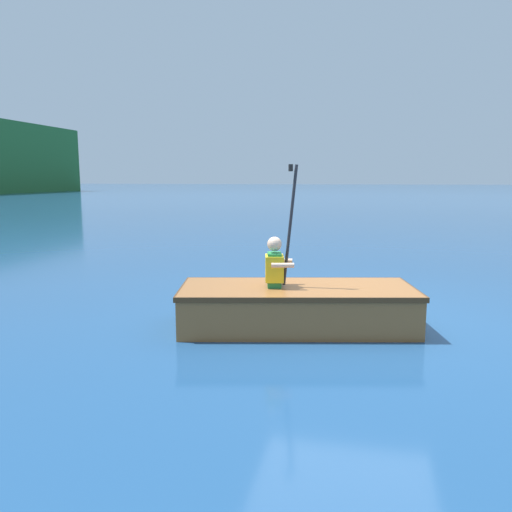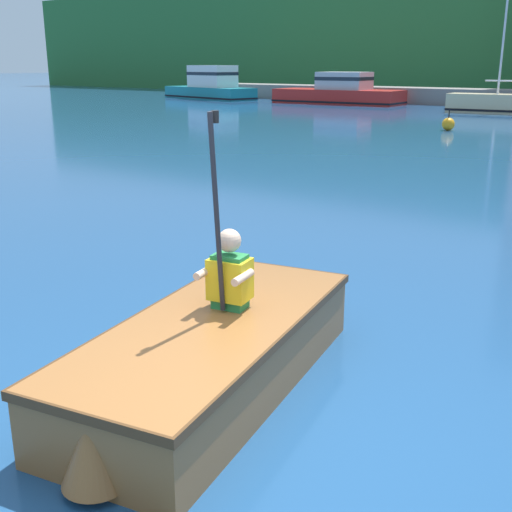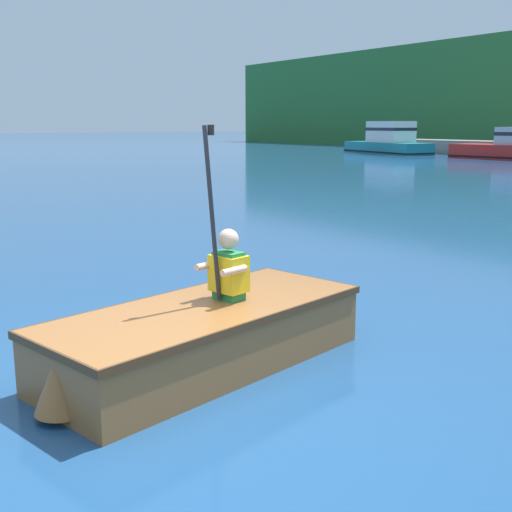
% 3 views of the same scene
% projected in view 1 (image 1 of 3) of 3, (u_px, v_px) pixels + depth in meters
% --- Properties ---
extents(ground_plane, '(300.00, 300.00, 0.00)m').
position_uv_depth(ground_plane, '(349.00, 317.00, 6.46)').
color(ground_plane, navy).
extents(rowboat_foreground, '(1.68, 2.96, 0.50)m').
position_uv_depth(rowboat_foreground, '(301.00, 305.00, 5.93)').
color(rowboat_foreground, '#935B2D').
rests_on(rowboat_foreground, ground).
extents(person_paddler, '(0.40, 0.40, 1.43)m').
position_uv_depth(person_paddler, '(275.00, 263.00, 5.85)').
color(person_paddler, '#267F3F').
rests_on(person_paddler, rowboat_foreground).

